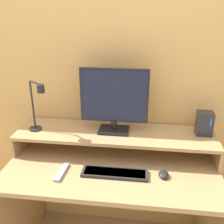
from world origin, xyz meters
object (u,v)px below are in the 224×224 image
Objects in this scene: desk_lamp at (37,105)px; keyboard at (115,173)px; router_dock at (204,123)px; mouse at (164,174)px; monitor at (114,100)px; remote_control at (62,172)px.

desk_lamp is 0.88× the size of keyboard.
mouse is at bearing -131.50° from router_dock.
router_dock is (0.58, 0.03, -0.15)m from monitor.
remote_control is at bearing -132.36° from monitor.
desk_lamp is 1.08m from router_dock.
desk_lamp is (-0.49, -0.07, -0.03)m from monitor.
remote_control is (0.21, -0.23, -0.33)m from desk_lamp.
monitor reaches higher than desk_lamp.
desk_lamp is 1.91× the size of remote_control.
router_dock is at bearing 21.26° from remote_control.
keyboard is 0.32m from remote_control.
mouse is 0.43× the size of remote_control.
monitor is 0.60m from router_dock.
desk_lamp is at bearing 132.47° from remote_control.
monitor reaches higher than router_dock.
desk_lamp reaches higher than router_dock.
desk_lamp is 0.89m from mouse.
desk_lamp is 0.45m from remote_control.
desk_lamp reaches higher than mouse.
monitor is 5.65× the size of mouse.
monitor is 0.55m from mouse.
desk_lamp is at bearing -171.30° from monitor.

